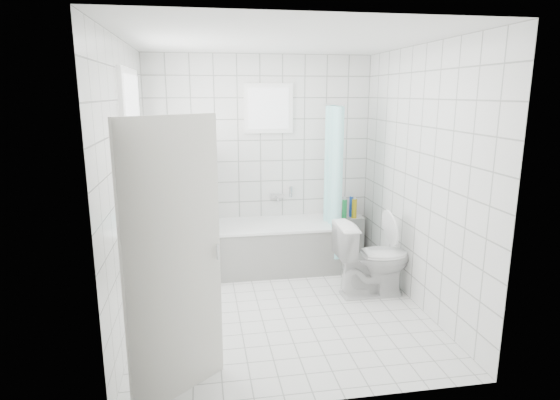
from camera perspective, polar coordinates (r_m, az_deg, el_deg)
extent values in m
plane|color=white|center=(4.87, 0.08, -13.07)|extent=(3.00, 3.00, 0.00)
plane|color=white|center=(4.41, 0.09, 18.96)|extent=(3.00, 3.00, 0.00)
cube|color=white|center=(5.92, -2.37, 4.79)|extent=(2.80, 0.02, 2.60)
cube|color=white|center=(3.03, 4.87, -3.13)|extent=(2.80, 0.02, 2.60)
cube|color=white|center=(4.45, -17.99, 1.45)|extent=(0.02, 3.00, 2.60)
cube|color=white|center=(4.89, 16.49, 2.54)|extent=(0.02, 3.00, 2.60)
cube|color=white|center=(4.69, -17.19, 5.78)|extent=(0.01, 0.90, 1.40)
cube|color=white|center=(5.84, -1.38, 11.08)|extent=(0.50, 0.01, 0.50)
cube|color=white|center=(4.83, -16.08, -2.93)|extent=(0.18, 1.02, 0.08)
cube|color=silver|center=(3.31, -12.71, -7.50)|extent=(0.64, 0.55, 2.00)
cube|color=white|center=(5.81, -0.85, -5.76)|extent=(1.54, 0.75, 0.55)
cube|color=white|center=(5.73, -0.86, -3.01)|extent=(1.56, 0.77, 0.03)
cube|color=white|center=(5.57, -9.41, -1.67)|extent=(0.15, 0.85, 1.50)
cube|color=white|center=(6.28, 8.15, -4.47)|extent=(0.40, 0.24, 0.55)
imported|color=white|center=(5.14, 11.21, -7.00)|extent=(0.80, 0.46, 0.82)
cylinder|color=silver|center=(5.64, 6.52, 11.45)|extent=(0.02, 0.80, 0.02)
cube|color=silver|center=(5.99, -0.41, 0.52)|extent=(0.18, 0.06, 0.06)
imported|color=white|center=(4.74, -16.12, -1.76)|extent=(0.17, 0.17, 0.15)
imported|color=#BF5FAB|center=(5.05, -15.74, -0.66)|extent=(0.10, 0.09, 0.18)
imported|color=#2DCDCB|center=(4.60, -16.33, -2.08)|extent=(0.11, 0.11, 0.18)
imported|color=silver|center=(4.91, -15.93, -0.43)|extent=(0.13, 0.13, 0.29)
cylinder|color=blue|center=(6.20, 8.72, -0.80)|extent=(0.06, 0.06, 0.27)
cylinder|color=gold|center=(6.13, 9.04, -1.04)|extent=(0.06, 0.06, 0.25)
cylinder|color=red|center=(6.18, 7.67, -1.13)|extent=(0.06, 0.06, 0.20)
cylinder|color=green|center=(6.10, 7.85, -1.10)|extent=(0.06, 0.06, 0.25)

